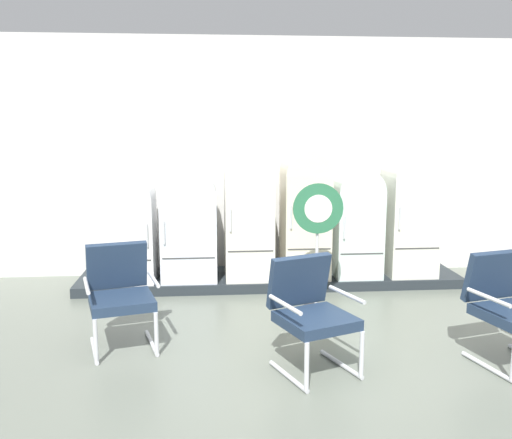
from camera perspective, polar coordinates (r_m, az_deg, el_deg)
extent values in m
cube|color=slate|center=(4.70, 5.56, -17.16)|extent=(12.00, 10.00, 0.05)
cube|color=silver|center=(7.83, 0.97, 6.33)|extent=(11.76, 0.12, 3.25)
cube|color=#47443F|center=(7.85, 1.00, 15.64)|extent=(11.76, 0.07, 0.06)
cube|color=#242B2F|center=(7.46, 1.43, -6.02)|extent=(4.96, 0.95, 0.12)
cube|color=white|center=(7.26, -12.78, -2.04)|extent=(0.65, 0.66, 1.03)
cylinder|color=white|center=(7.17, -12.93, 2.00)|extent=(0.65, 0.65, 0.65)
cube|color=#383838|center=(6.97, -13.09, -4.09)|extent=(0.60, 0.01, 0.01)
cylinder|color=silver|center=(6.86, -11.01, -1.60)|extent=(0.02, 0.02, 0.28)
cube|color=white|center=(7.19, -6.81, -1.77)|extent=(0.69, 0.68, 1.08)
cylinder|color=white|center=(7.11, -6.89, 2.49)|extent=(0.69, 0.67, 0.69)
cube|color=#383838|center=(6.90, -6.87, -3.92)|extent=(0.64, 0.01, 0.01)
cylinder|color=silver|center=(6.84, -9.34, -1.34)|extent=(0.02, 0.02, 0.28)
cube|color=silver|center=(7.17, -0.74, -0.80)|extent=(0.61, 0.66, 1.31)
cylinder|color=silver|center=(7.08, -0.75, 4.40)|extent=(0.61, 0.64, 0.61)
cube|color=#383838|center=(6.90, -0.54, -3.24)|extent=(0.56, 0.01, 0.01)
cylinder|color=silver|center=(6.79, -2.60, -0.07)|extent=(0.02, 0.02, 0.28)
cube|color=beige|center=(7.27, 4.99, -0.54)|extent=(0.58, 0.68, 1.35)
cylinder|color=beige|center=(7.17, 5.07, 4.76)|extent=(0.58, 0.67, 0.58)
cube|color=#383838|center=(6.98, 5.44, -3.01)|extent=(0.54, 0.01, 0.01)
cylinder|color=silver|center=(6.86, 3.60, 0.22)|extent=(0.02, 0.02, 0.28)
cube|color=silver|center=(7.39, 10.15, -1.38)|extent=(0.59, 0.60, 1.12)
cylinder|color=silver|center=(7.30, 10.28, 2.94)|extent=(0.59, 0.59, 0.59)
cube|color=#383838|center=(7.15, 10.72, -3.44)|extent=(0.54, 0.01, 0.01)
cylinder|color=silver|center=(7.01, 8.98, -0.84)|extent=(0.02, 0.02, 0.28)
cube|color=silver|center=(7.62, 15.28, -0.57)|extent=(0.62, 0.67, 1.29)
cylinder|color=silver|center=(7.53, 15.50, 4.27)|extent=(0.62, 0.66, 0.62)
cube|color=#383838|center=(7.35, 16.09, -2.83)|extent=(0.57, 0.01, 0.01)
cylinder|color=silver|center=(7.19, 14.42, 0.11)|extent=(0.02, 0.02, 0.28)
cylinder|color=silver|center=(5.53, -16.12, -12.68)|extent=(0.20, 0.60, 0.04)
cylinder|color=silver|center=(5.20, -15.99, -11.81)|extent=(0.05, 0.05, 0.40)
cylinder|color=silver|center=(5.59, -10.56, -12.23)|extent=(0.20, 0.60, 0.04)
cylinder|color=silver|center=(5.25, -10.10, -11.35)|extent=(0.05, 0.05, 0.40)
cube|color=#21324B|center=(5.40, -13.51, -8.11)|extent=(0.70, 0.68, 0.09)
cube|color=#21324B|center=(5.60, -13.97, -4.56)|extent=(0.59, 0.31, 0.46)
cylinder|color=silver|center=(5.33, -16.85, -6.44)|extent=(0.17, 0.49, 0.04)
cylinder|color=silver|center=(5.39, -10.37, -5.99)|extent=(0.17, 0.49, 0.04)
cylinder|color=silver|center=(5.39, 22.43, -13.67)|extent=(0.19, 0.60, 0.04)
cube|color=#21324B|center=(5.54, 22.99, -5.24)|extent=(0.59, 0.30, 0.46)
cylinder|color=silver|center=(5.16, 22.57, -7.33)|extent=(0.16, 0.49, 0.04)
cylinder|color=silver|center=(4.85, 3.31, -15.63)|extent=(0.26, 0.58, 0.04)
cylinder|color=silver|center=(4.54, 5.18, -14.71)|extent=(0.05, 0.05, 0.40)
cylinder|color=silver|center=(5.11, 8.65, -14.34)|extent=(0.26, 0.58, 0.04)
cylinder|color=silver|center=(4.82, 10.70, -13.35)|extent=(0.05, 0.05, 0.40)
cube|color=#21324B|center=(4.80, 6.15, -10.18)|extent=(0.73, 0.73, 0.09)
cube|color=#21324B|center=(4.95, 4.40, -6.19)|extent=(0.59, 0.36, 0.46)
cylinder|color=silver|center=(4.59, 2.97, -8.64)|extent=(0.22, 0.48, 0.04)
cylinder|color=silver|center=(4.91, 9.20, -7.54)|extent=(0.22, 0.48, 0.04)
cylinder|color=#2D2D30|center=(6.49, 6.10, -8.99)|extent=(0.32, 0.32, 0.03)
cylinder|color=silver|center=(6.32, 6.20, -3.96)|extent=(0.04, 0.04, 1.14)
cylinder|color=#2A6B45|center=(6.18, 6.34, 1.11)|extent=(0.56, 0.02, 0.56)
cylinder|color=white|center=(6.17, 6.36, 1.10)|extent=(0.31, 0.00, 0.31)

